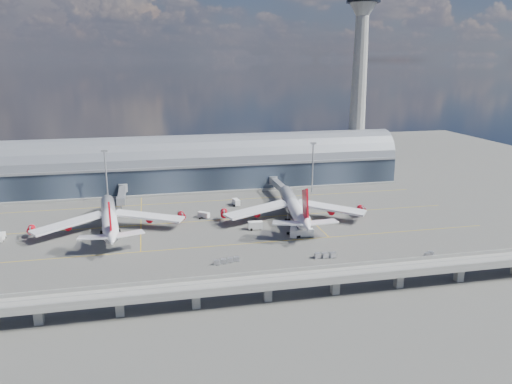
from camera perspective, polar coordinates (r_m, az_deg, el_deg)
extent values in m
plane|color=#474744|center=(192.65, -2.55, -4.95)|extent=(500.00, 500.00, 0.00)
cube|color=gold|center=(183.41, -2.01, -5.99)|extent=(200.00, 0.25, 0.01)
cube|color=gold|center=(211.34, -3.48, -3.15)|extent=(200.00, 0.25, 0.01)
cube|color=gold|center=(239.76, -4.60, -0.99)|extent=(200.00, 0.25, 0.01)
cube|color=gold|center=(218.71, -13.00, -2.89)|extent=(0.25, 80.00, 0.01)
cube|color=gold|center=(228.24, 4.84, -1.81)|extent=(0.25, 80.00, 0.01)
cube|color=#1E2532|center=(264.99, -5.47, 2.08)|extent=(200.00, 28.00, 14.00)
cylinder|color=slate|center=(263.54, -5.50, 3.57)|extent=(200.00, 28.00, 28.00)
cube|color=gray|center=(249.92, -5.11, 2.96)|extent=(200.00, 1.00, 1.20)
cube|color=gray|center=(266.46, -5.43, 0.74)|extent=(200.00, 30.00, 1.20)
cube|color=gray|center=(292.51, 11.20, 2.48)|extent=(18.00, 18.00, 8.00)
cone|color=gray|center=(286.76, 11.61, 10.50)|extent=(10.00, 10.00, 90.00)
cone|color=gray|center=(287.31, 12.12, 19.88)|extent=(16.00, 16.00, 8.00)
cube|color=gray|center=(140.69, 1.34, -10.26)|extent=(220.00, 8.50, 1.20)
cube|color=gray|center=(136.71, 1.74, -10.54)|extent=(220.00, 0.40, 1.20)
cube|color=gray|center=(143.76, 0.96, -9.21)|extent=(220.00, 0.40, 1.20)
cube|color=gray|center=(139.09, 1.49, -10.28)|extent=(220.00, 0.12, 0.12)
cube|color=gray|center=(141.74, 1.20, -9.77)|extent=(220.00, 0.12, 0.12)
cube|color=gray|center=(141.81, -23.60, -12.73)|extent=(2.20, 2.20, 5.00)
cube|color=gray|center=(139.02, -15.31, -12.53)|extent=(2.20, 2.20, 5.00)
cube|color=gray|center=(139.08, -6.88, -12.06)|extent=(2.20, 2.20, 5.00)
cube|color=gray|center=(141.98, 1.33, -11.36)|extent=(2.20, 2.20, 5.00)
cube|color=gray|center=(147.57, 9.03, -10.49)|extent=(2.20, 2.20, 5.00)
cube|color=gray|center=(155.54, 16.01, -9.54)|extent=(2.20, 2.20, 5.00)
cube|color=gray|center=(165.56, 22.20, -8.57)|extent=(2.20, 2.20, 5.00)
cylinder|color=gray|center=(240.39, -16.72, 1.54)|extent=(0.70, 0.70, 25.00)
cube|color=gray|center=(237.93, -16.95, 4.52)|extent=(3.00, 0.40, 1.00)
cylinder|color=gray|center=(252.72, 6.49, 2.71)|extent=(0.70, 0.70, 25.00)
cube|color=gray|center=(250.39, 6.58, 5.55)|extent=(3.00, 0.40, 1.00)
cylinder|color=white|center=(205.10, -16.44, -2.71)|extent=(10.02, 47.32, 5.67)
cone|color=white|center=(230.25, -16.64, -0.82)|extent=(6.31, 7.59, 5.67)
cone|color=white|center=(178.32, -16.18, -5.09)|extent=(6.64, 11.12, 5.67)
cube|color=red|center=(178.68, -16.37, -2.69)|extent=(1.60, 10.61, 11.73)
cube|color=white|center=(204.02, -20.57, -3.36)|extent=(27.76, 21.63, 2.29)
cube|color=white|center=(204.28, -12.25, -2.71)|extent=(29.10, 17.55, 2.29)
cylinder|color=red|center=(206.22, -20.66, -3.65)|extent=(3.24, 4.68, 2.84)
cylinder|color=red|center=(207.51, -24.30, -3.91)|extent=(3.24, 4.68, 2.84)
cylinder|color=red|center=(206.48, -12.13, -2.98)|extent=(3.24, 4.68, 2.84)
cylinder|color=red|center=(207.99, -8.51, -2.67)|extent=(3.24, 4.68, 2.84)
cylinder|color=gray|center=(222.16, -16.49, -2.50)|extent=(0.44, 0.44, 2.66)
cylinder|color=gray|center=(202.97, -17.12, -4.18)|extent=(0.53, 0.53, 2.66)
cylinder|color=gray|center=(203.02, -15.52, -4.06)|extent=(0.53, 0.53, 2.66)
cylinder|color=black|center=(203.24, -17.10, -4.41)|extent=(2.06, 1.50, 1.33)
cylinder|color=black|center=(203.29, -15.51, -4.28)|extent=(2.06, 1.50, 1.33)
cylinder|color=white|center=(211.14, 4.33, -1.55)|extent=(11.52, 47.49, 5.65)
cone|color=white|center=(236.37, 3.28, 0.25)|extent=(6.59, 8.45, 5.65)
cone|color=white|center=(184.21, 5.77, -3.80)|extent=(7.08, 12.32, 5.65)
cube|color=red|center=(184.74, 5.66, -1.34)|extent=(2.14, 11.65, 12.91)
cube|color=white|center=(207.59, 0.25, -2.02)|extent=(30.26, 17.73, 2.42)
cube|color=white|center=(212.53, 8.47, -1.79)|extent=(28.53, 23.33, 2.42)
cylinder|color=black|center=(211.59, 4.32, -1.96)|extent=(10.07, 42.58, 4.81)
cylinder|color=red|center=(209.91, 0.04, -2.33)|extent=(3.71, 5.23, 3.12)
cylinder|color=red|center=(209.18, -3.67, -2.43)|extent=(3.71, 5.23, 3.12)
cylinder|color=red|center=(214.98, 8.48, -2.08)|extent=(3.71, 5.23, 3.12)
cylinder|color=red|center=(218.53, 11.95, -1.97)|extent=(3.71, 5.23, 3.12)
cylinder|color=gray|center=(228.09, 3.63, -1.42)|extent=(0.49, 0.49, 2.92)
cylinder|color=gray|center=(208.24, 3.63, -3.01)|extent=(0.58, 0.58, 2.92)
cylinder|color=gray|center=(209.26, 5.32, -2.96)|extent=(0.58, 0.58, 2.92)
cylinder|color=black|center=(208.53, 3.63, -3.25)|extent=(2.31, 1.72, 1.46)
cylinder|color=black|center=(209.54, 5.32, -3.20)|extent=(2.31, 1.72, 1.46)
cube|color=gray|center=(238.75, -15.07, -0.24)|extent=(3.00, 24.00, 3.00)
cube|color=gray|center=(227.17, -15.19, -1.00)|extent=(3.60, 3.60, 3.40)
cylinder|color=gray|center=(250.36, -14.97, 0.46)|extent=(4.40, 4.40, 4.00)
cylinder|color=gray|center=(228.12, -15.13, -1.85)|extent=(0.50, 0.50, 3.40)
cylinder|color=black|center=(228.50, -15.11, -2.18)|extent=(1.40, 0.80, 0.80)
cube|color=gray|center=(244.52, 2.79, 0.62)|extent=(3.00, 28.00, 3.00)
cube|color=gray|center=(231.48, 3.69, -0.21)|extent=(3.60, 3.60, 3.40)
cylinder|color=gray|center=(257.66, 1.98, 1.37)|extent=(4.40, 4.40, 4.00)
cylinder|color=gray|center=(232.41, 3.67, -1.05)|extent=(0.50, 0.50, 3.40)
cylinder|color=black|center=(232.78, 3.67, -1.37)|extent=(1.40, 0.80, 0.80)
cube|color=silver|center=(209.53, -27.11, -4.59)|extent=(2.06, 6.03, 2.23)
cylinder|color=black|center=(211.59, -26.95, -4.67)|extent=(2.16, 0.80, 0.77)
cylinder|color=black|center=(208.09, -27.21, -5.01)|extent=(2.16, 0.80, 0.77)
cube|color=silver|center=(198.26, -0.07, -3.81)|extent=(5.83, 3.07, 2.92)
cylinder|color=black|center=(199.19, 0.43, -4.11)|extent=(1.26, 2.89, 1.01)
cylinder|color=black|center=(198.17, -0.57, -4.21)|extent=(1.26, 2.89, 1.01)
cube|color=silver|center=(191.07, 5.35, -4.65)|extent=(8.40, 2.97, 2.68)
cylinder|color=black|center=(192.42, 6.08, -4.90)|extent=(1.12, 2.64, 0.93)
cylinder|color=black|center=(190.54, 4.60, -5.07)|extent=(1.12, 2.64, 0.93)
cube|color=silver|center=(191.38, 4.32, -4.55)|extent=(4.60, 7.18, 2.91)
cylinder|color=black|center=(193.45, 3.94, -4.73)|extent=(2.97, 1.86, 1.01)
cylinder|color=black|center=(190.18, 4.69, -5.10)|extent=(2.97, 1.86, 1.01)
cube|color=silver|center=(230.93, -2.28, -1.15)|extent=(3.10, 5.42, 2.67)
cylinder|color=black|center=(232.83, -2.29, -1.31)|extent=(2.67, 1.30, 0.92)
cylinder|color=black|center=(229.68, -2.27, -1.54)|extent=(2.67, 1.30, 0.92)
cube|color=silver|center=(213.82, -6.00, -2.60)|extent=(5.23, 4.97, 2.26)
cylinder|color=black|center=(215.31, -5.70, -2.75)|extent=(2.03, 2.15, 0.78)
cylinder|color=black|center=(212.95, -6.29, -2.97)|extent=(2.03, 2.15, 0.78)
cube|color=gray|center=(172.23, 7.02, -7.43)|extent=(2.63, 1.93, 0.31)
cube|color=#ACACB1|center=(171.92, 7.03, -7.17)|extent=(2.22, 1.78, 1.53)
cube|color=gray|center=(172.77, 7.89, -7.38)|extent=(2.63, 1.93, 0.31)
cube|color=#ACACB1|center=(172.47, 7.90, -7.13)|extent=(2.22, 1.78, 1.53)
cube|color=gray|center=(173.35, 8.75, -7.34)|extent=(2.63, 1.93, 0.31)
cube|color=#ACACB1|center=(173.05, 8.76, -7.09)|extent=(2.22, 1.78, 1.53)
cube|color=gray|center=(166.15, -4.48, -8.22)|extent=(2.40, 1.85, 0.27)
cube|color=#ACACB1|center=(165.87, -4.48, -7.99)|extent=(2.03, 1.69, 1.34)
cube|color=gray|center=(166.88, -3.72, -8.10)|extent=(2.40, 1.85, 0.27)
cube|color=#ACACB1|center=(166.60, -3.72, -7.87)|extent=(2.03, 1.69, 1.34)
cube|color=gray|center=(167.64, -2.96, -7.98)|extent=(2.40, 1.85, 0.27)
cube|color=#ACACB1|center=(167.36, -2.97, -7.75)|extent=(2.03, 1.69, 1.34)
cube|color=gray|center=(168.43, -2.22, -7.86)|extent=(2.40, 1.85, 0.27)
cube|color=#ACACB1|center=(168.15, -2.22, -7.63)|extent=(2.03, 1.69, 1.34)
cube|color=gray|center=(181.31, 18.95, -7.00)|extent=(2.54, 2.24, 0.27)
cube|color=#ACACB1|center=(181.06, 18.97, -6.79)|extent=(2.18, 2.00, 1.33)
cube|color=gray|center=(183.18, 19.33, -6.81)|extent=(2.54, 2.24, 0.27)
cube|color=#ACACB1|center=(182.93, 19.35, -6.61)|extent=(2.18, 2.00, 1.33)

